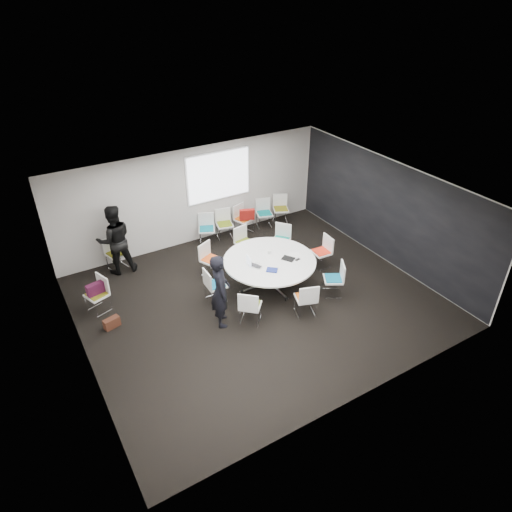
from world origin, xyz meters
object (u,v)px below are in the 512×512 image
chair_back_d (264,218)px  chair_person_back (117,259)px  chair_back_e (281,214)px  chair_ring_d (211,265)px  chair_ring_e (216,291)px  chair_ring_a (321,257)px  chair_back_c (243,224)px  chair_back_a (207,234)px  cup (269,252)px  chair_ring_c (245,248)px  laptop (256,265)px  maroon_bag (95,289)px  chair_back_b (225,229)px  brown_bag (112,323)px  chair_ring_b (281,246)px  person_back (115,240)px  chair_ring_f (250,312)px  chair_spare_left (99,301)px  chair_ring_h (333,285)px  chair_ring_g (306,304)px  conference_table (269,266)px  person_main (220,291)px

chair_back_d → chair_person_back: size_ratio=1.00×
chair_back_e → chair_ring_d: bearing=50.4°
chair_ring_e → chair_ring_a: bearing=90.0°
chair_ring_e → chair_person_back: same height
chair_back_c → chair_back_e: bearing=162.8°
chair_back_a → cup: bearing=128.2°
chair_ring_c → laptop: size_ratio=2.72×
chair_back_a → maroon_bag: bearing=48.8°
chair_ring_e → cup: 1.70m
chair_back_b → chair_back_d: (1.39, 0.01, 0.00)m
chair_ring_c → brown_bag: size_ratio=2.44×
chair_ring_e → brown_bag: bearing=-95.2°
chair_ring_b → laptop: chair_ring_b is taller
chair_ring_a → person_back: bearing=65.2°
chair_ring_d → chair_ring_e: (-0.41, -1.07, 0.00)m
person_back → cup: bearing=149.5°
chair_ring_f → chair_back_a: bearing=121.6°
chair_ring_e → chair_back_e: 4.46m
chair_spare_left → person_back: (0.90, 1.40, 0.67)m
chair_ring_h → chair_ring_a: bearing=5.8°
chair_ring_c → chair_ring_g: bearing=79.5°
chair_ring_f → laptop: chair_ring_f is taller
chair_back_b → chair_person_back: size_ratio=1.00×
chair_back_e → chair_person_back: (-5.22, 0.00, 0.00)m
chair_ring_f → chair_ring_g: 1.31m
chair_ring_d → chair_spare_left: same height
chair_ring_e → chair_back_c: (2.25, 2.62, 0.00)m
chair_spare_left → chair_back_d: bearing=-93.4°
chair_spare_left → maroon_bag: size_ratio=2.20×
conference_table → chair_ring_c: bearing=85.1°
chair_back_a → chair_ring_f: bearing=104.0°
chair_ring_f → chair_ring_h: size_ratio=1.00×
chair_ring_a → chair_back_e: size_ratio=1.00×
chair_ring_b → chair_back_b: (-0.91, 1.64, 0.00)m
conference_table → chair_spare_left: chair_spare_left is taller
chair_ring_h → chair_back_b: 3.99m
chair_ring_b → maroon_bag: 5.06m
chair_ring_g → laptop: bearing=128.7°
chair_back_d → chair_ring_b: bearing=91.7°
chair_ring_d → chair_back_e: same height
chair_back_a → chair_person_back: bearing=24.9°
chair_back_b → maroon_bag: 4.44m
chair_ring_b → chair_back_a: size_ratio=1.00×
chair_person_back → chair_back_e: bearing=163.7°
chair_back_c → chair_ring_c: bearing=44.9°
chair_spare_left → cup: 4.25m
chair_ring_h → cup: 1.78m
chair_ring_e → person_back: size_ratio=0.46×
chair_ring_c → chair_back_a: same height
person_main → brown_bag: bearing=83.5°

